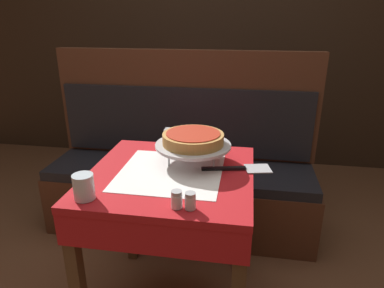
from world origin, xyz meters
name	(u,v)px	position (x,y,z in m)	size (l,w,h in m)	color
dining_table_front	(171,194)	(0.00, 0.00, 0.63)	(0.70, 0.70, 0.73)	red
dining_table_rear	(187,109)	(-0.20, 1.50, 0.61)	(0.63, 0.63, 0.73)	red
booth_bench	(181,179)	(-0.10, 0.71, 0.33)	(1.71, 0.47, 1.15)	#4C2819
back_wall_panel	(217,34)	(0.00, 1.93, 1.20)	(6.00, 0.04, 2.40)	black
pizza_pan_stand	(193,146)	(0.08, 0.11, 0.81)	(0.34, 0.34, 0.09)	#ADADB2
deep_dish_pizza	(193,138)	(0.08, 0.11, 0.85)	(0.27, 0.27, 0.05)	#C68E47
pizza_server	(239,168)	(0.29, 0.07, 0.74)	(0.30, 0.12, 0.01)	#BCBCC1
water_glass_near	(84,187)	(-0.26, -0.27, 0.78)	(0.08, 0.08, 0.09)	silver
salt_shaker	(177,199)	(0.09, -0.28, 0.76)	(0.04, 0.04, 0.06)	silver
pepper_shaker	(190,201)	(0.13, -0.28, 0.76)	(0.04, 0.04, 0.06)	silver
napkin_holder	(175,138)	(-0.05, 0.30, 0.78)	(0.10, 0.05, 0.09)	#B2B2B7
condiment_caddy	(190,88)	(-0.19, 1.58, 0.77)	(0.14, 0.14, 0.15)	black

